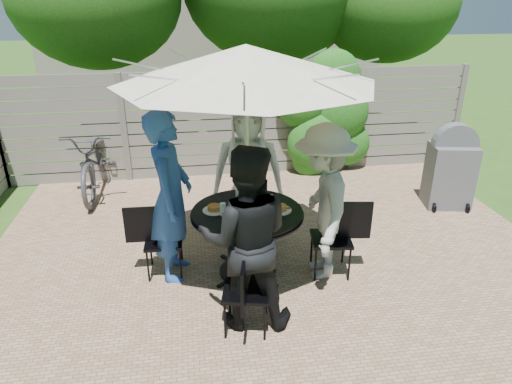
{
  "coord_description": "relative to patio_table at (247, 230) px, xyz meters",
  "views": [
    {
      "loc": [
        -0.95,
        -4.63,
        3.01
      ],
      "look_at": [
        -0.23,
        0.04,
        0.94
      ],
      "focal_mm": 32.0,
      "sensor_mm": 36.0,
      "label": 1
    }
  ],
  "objects": [
    {
      "name": "backyard_envelope",
      "position": [
        0.44,
        10.45,
        2.04
      ],
      "size": [
        60.0,
        60.0,
        5.0
      ],
      "color": "#274E18",
      "rests_on": "ground"
    },
    {
      "name": "patio_table",
      "position": [
        0.0,
        0.0,
        0.0
      ],
      "size": [
        1.4,
        1.4,
        0.81
      ],
      "rotation": [
        0.0,
        0.0,
        -0.15
      ],
      "color": "black",
      "rests_on": "ground"
    },
    {
      "name": "umbrella",
      "position": [
        0.0,
        -0.0,
        1.81
      ],
      "size": [
        3.01,
        3.01,
        2.57
      ],
      "rotation": [
        0.0,
        0.0,
        -0.15
      ],
      "color": "silver",
      "rests_on": "ground"
    },
    {
      "name": "chair_back",
      "position": [
        0.14,
        0.96,
        -0.28
      ],
      "size": [
        0.54,
        0.72,
        0.95
      ],
      "rotation": [
        0.0,
        0.0,
        4.52
      ],
      "color": "black",
      "rests_on": "ground"
    },
    {
      "name": "person_back",
      "position": [
        0.12,
        0.82,
        0.37
      ],
      "size": [
        0.99,
        0.72,
        1.86
      ],
      "primitive_type": "imported",
      "rotation": [
        0.0,
        0.0,
        6.13
      ],
      "color": "silver",
      "rests_on": "ground"
    },
    {
      "name": "chair_left",
      "position": [
        -0.95,
        0.14,
        -0.3
      ],
      "size": [
        0.63,
        0.43,
        0.86
      ],
      "rotation": [
        0.0,
        0.0,
        6.25
      ],
      "color": "black",
      "rests_on": "ground"
    },
    {
      "name": "person_left",
      "position": [
        -0.82,
        0.12,
        0.41
      ],
      "size": [
        0.56,
        0.77,
        1.94
      ],
      "primitive_type": "imported",
      "rotation": [
        0.0,
        0.0,
        7.71
      ],
      "color": "#234A98",
      "rests_on": "ground"
    },
    {
      "name": "chair_front",
      "position": [
        -0.14,
        -0.95,
        -0.3
      ],
      "size": [
        0.51,
        0.67,
        0.89
      ],
      "rotation": [
        0.0,
        0.0,
        1.36
      ],
      "color": "black",
      "rests_on": "ground"
    },
    {
      "name": "person_front",
      "position": [
        -0.12,
        -0.82,
        0.35
      ],
      "size": [
        0.99,
        0.82,
        1.84
      ],
      "primitive_type": "imported",
      "rotation": [
        0.0,
        0.0,
        2.99
      ],
      "color": "black",
      "rests_on": "ground"
    },
    {
      "name": "chair_right",
      "position": [
        0.95,
        -0.14,
        -0.29
      ],
      "size": [
        0.68,
        0.5,
        0.91
      ],
      "rotation": [
        0.0,
        0.0,
        2.99
      ],
      "color": "black",
      "rests_on": "ground"
    },
    {
      "name": "person_right",
      "position": [
        0.82,
        -0.12,
        0.33
      ],
      "size": [
        0.83,
        1.24,
        1.78
      ],
      "primitive_type": "imported",
      "rotation": [
        0.0,
        0.0,
        4.56
      ],
      "color": "#AAABA6",
      "rests_on": "ground"
    },
    {
      "name": "plate_back",
      "position": [
        0.05,
        0.36,
        0.27
      ],
      "size": [
        0.26,
        0.26,
        0.06
      ],
      "color": "white",
      "rests_on": "patio_table"
    },
    {
      "name": "plate_left",
      "position": [
        -0.36,
        0.05,
        0.27
      ],
      "size": [
        0.26,
        0.26,
        0.06
      ],
      "color": "white",
      "rests_on": "patio_table"
    },
    {
      "name": "plate_front",
      "position": [
        -0.05,
        -0.36,
        0.27
      ],
      "size": [
        0.26,
        0.26,
        0.06
      ],
      "color": "white",
      "rests_on": "patio_table"
    },
    {
      "name": "plate_right",
      "position": [
        0.36,
        -0.05,
        0.27
      ],
      "size": [
        0.26,
        0.26,
        0.06
      ],
      "color": "white",
      "rests_on": "patio_table"
    },
    {
      "name": "glass_back",
      "position": [
        -0.07,
        0.27,
        0.31
      ],
      "size": [
        0.07,
        0.07,
        0.14
      ],
      "primitive_type": "cylinder",
      "color": "silver",
      "rests_on": "patio_table"
    },
    {
      "name": "glass_left",
      "position": [
        -0.27,
        -0.07,
        0.31
      ],
      "size": [
        0.07,
        0.07,
        0.14
      ],
      "primitive_type": "cylinder",
      "color": "silver",
      "rests_on": "patio_table"
    },
    {
      "name": "glass_front",
      "position": [
        0.07,
        -0.27,
        0.31
      ],
      "size": [
        0.07,
        0.07,
        0.14
      ],
      "primitive_type": "cylinder",
      "color": "silver",
      "rests_on": "patio_table"
    },
    {
      "name": "glass_right",
      "position": [
        0.27,
        0.07,
        0.31
      ],
      "size": [
        0.07,
        0.07,
        0.14
      ],
      "primitive_type": "cylinder",
      "color": "silver",
      "rests_on": "patio_table"
    },
    {
      "name": "syrup_jug",
      "position": [
        -0.05,
        0.06,
        0.32
      ],
      "size": [
        0.09,
        0.09,
        0.16
      ],
      "primitive_type": "cylinder",
      "color": "#59280C",
      "rests_on": "patio_table"
    },
    {
      "name": "coffee_cup",
      "position": [
        0.13,
        0.2,
        0.3
      ],
      "size": [
        0.08,
        0.08,
        0.12
      ],
      "primitive_type": "cylinder",
      "color": "#C6B293",
      "rests_on": "patio_table"
    },
    {
      "name": "bicycle",
      "position": [
        -2.08,
        2.76,
        -0.02
      ],
      "size": [
        0.76,
        2.09,
        1.09
      ],
      "primitive_type": "imported",
      "rotation": [
        0.0,
        0.0,
        -0.02
      ],
      "color": "#333338",
      "rests_on": "ground"
    },
    {
      "name": "bbq_grill",
      "position": [
        3.23,
        1.35,
        0.03
      ],
      "size": [
        0.72,
        0.6,
        1.3
      ],
      "rotation": [
        0.0,
        0.0,
        -0.19
      ],
      "color": "#545459",
      "rests_on": "ground"
    }
  ]
}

